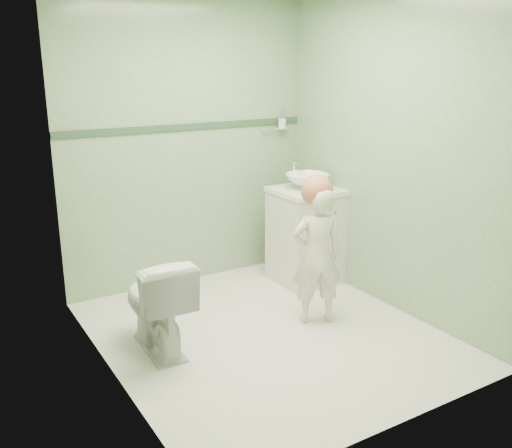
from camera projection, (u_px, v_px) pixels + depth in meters
ground at (267, 334)px, 4.05m from camera, size 2.50×2.50×0.00m
room_shell at (268, 168)px, 3.71m from camera, size 2.50×2.54×2.40m
trim_stripe at (188, 127)px, 4.69m from camera, size 2.20×0.02×0.05m
vanity at (306, 237)px, 4.93m from camera, size 0.52×0.50×0.80m
counter at (307, 191)px, 4.81m from camera, size 0.54×0.52×0.04m
basin at (307, 181)px, 4.79m from camera, size 0.37×0.37×0.13m
faucet at (295, 168)px, 4.92m from camera, size 0.03×0.13×0.18m
cup_holder at (281, 124)px, 5.09m from camera, size 0.26×0.07×0.21m
toilet at (157, 303)px, 3.75m from camera, size 0.40×0.67×0.67m
toddler at (317, 256)px, 4.11m from camera, size 0.44×0.37×1.03m
hair_cap at (317, 191)px, 4.00m from camera, size 0.23×0.23×0.23m
teal_toothbrush at (334, 212)px, 3.91m from camera, size 0.11×0.14×0.08m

